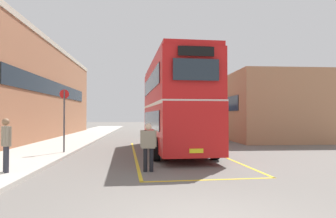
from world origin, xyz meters
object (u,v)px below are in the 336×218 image
at_px(double_decker_bus, 174,104).
at_px(pedestrian_boarding, 148,144).
at_px(single_deck_bus, 180,118).
at_px(pedestrian_waiting_far, 6,141).
at_px(bus_stop_sign, 64,115).

relative_size(double_decker_bus, pedestrian_boarding, 6.30).
distance_m(single_deck_bus, pedestrian_waiting_far, 22.72).
relative_size(double_decker_bus, bus_stop_sign, 3.41).
relative_size(double_decker_bus, pedestrian_waiting_far, 6.12).
bearing_deg(single_deck_bus, pedestrian_waiting_far, -110.71).
bearing_deg(bus_stop_sign, pedestrian_boarding, -48.92).
relative_size(single_deck_bus, pedestrian_waiting_far, 5.73).
bearing_deg(pedestrian_boarding, pedestrian_waiting_far, -173.49).
distance_m(double_decker_bus, single_deck_bus, 15.29).
bearing_deg(single_deck_bus, pedestrian_boarding, -99.76).
height_order(double_decker_bus, bus_stop_sign, double_decker_bus).
bearing_deg(pedestrian_waiting_far, single_deck_bus, 69.29).
distance_m(double_decker_bus, bus_stop_sign, 5.57).
bearing_deg(single_deck_bus, double_decker_bus, -98.07).
xyz_separation_m(double_decker_bus, single_deck_bus, (2.14, 15.11, -0.87)).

